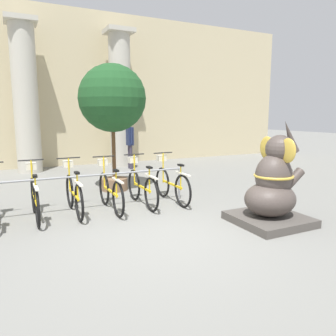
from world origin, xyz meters
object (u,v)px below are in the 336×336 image
at_px(bicycle_6, 171,183).
at_px(elephant_statue, 273,189).
at_px(bicycle_4, 110,190).
at_px(person_pedestrian, 130,139).
at_px(potted_tree, 112,101).
at_px(bicycle_5, 142,186).
at_px(bicycle_2, 35,197).
at_px(bicycle_3, 74,193).

bearing_deg(bicycle_6, elephant_statue, -65.48).
height_order(bicycle_6, elephant_statue, elephant_statue).
relative_size(bicycle_4, person_pedestrian, 0.98).
height_order(bicycle_6, potted_tree, potted_tree).
bearing_deg(bicycle_5, bicycle_4, -174.28).
height_order(bicycle_2, bicycle_5, same).
bearing_deg(bicycle_3, bicycle_4, -6.02).
bearing_deg(person_pedestrian, bicycle_2, -126.80).
bearing_deg(bicycle_5, person_pedestrian, 73.55).
relative_size(bicycle_2, elephant_statue, 0.92).
distance_m(bicycle_2, bicycle_3, 0.74).
height_order(bicycle_4, person_pedestrian, person_pedestrian).
height_order(elephant_statue, potted_tree, potted_tree).
xyz_separation_m(bicycle_3, elephant_statue, (3.21, -2.20, 0.22)).
distance_m(bicycle_6, potted_tree, 2.71).
height_order(bicycle_4, bicycle_6, same).
bearing_deg(bicycle_2, person_pedestrian, 53.20).
distance_m(bicycle_3, bicycle_6, 2.21).
bearing_deg(bicycle_6, bicycle_4, -177.37).
bearing_deg(bicycle_4, bicycle_5, 5.72).
height_order(bicycle_6, person_pedestrian, person_pedestrian).
bearing_deg(elephant_statue, bicycle_6, 114.52).
height_order(bicycle_3, bicycle_4, same).
bearing_deg(bicycle_2, elephant_statue, -28.97).
xyz_separation_m(person_pedestrian, potted_tree, (-1.55, -3.16, 1.25)).
height_order(person_pedestrian, potted_tree, potted_tree).
relative_size(bicycle_3, elephant_statue, 0.92).
relative_size(elephant_statue, person_pedestrian, 1.07).
distance_m(bicycle_2, bicycle_5, 2.21).
relative_size(bicycle_3, potted_tree, 0.54).
relative_size(bicycle_5, person_pedestrian, 0.98).
relative_size(bicycle_4, bicycle_6, 1.00).
bearing_deg(bicycle_5, elephant_statue, -51.67).
bearing_deg(bicycle_4, potted_tree, 70.70).
height_order(bicycle_5, person_pedestrian, person_pedestrian).
bearing_deg(elephant_statue, bicycle_2, 151.03).
bearing_deg(potted_tree, bicycle_4, -109.30).
bearing_deg(bicycle_4, person_pedestrian, 66.25).
relative_size(bicycle_3, bicycle_6, 1.00).
bearing_deg(person_pedestrian, bicycle_3, -120.90).
bearing_deg(person_pedestrian, elephant_statue, -87.58).
xyz_separation_m(bicycle_2, bicycle_6, (2.95, 0.00, 0.00)).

